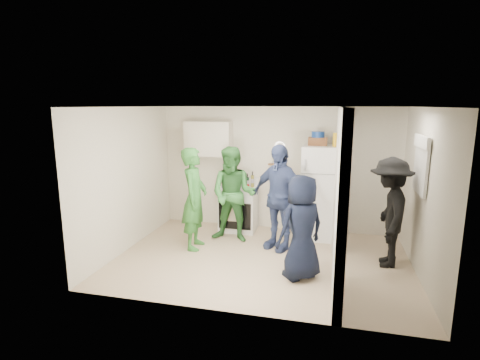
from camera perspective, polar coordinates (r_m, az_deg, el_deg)
name	(u,v)px	position (r m, az deg, el deg)	size (l,w,h in m)	color
floor	(261,259)	(6.40, 3.28, -11.94)	(4.80, 4.80, 0.00)	tan
wall_back	(277,169)	(7.66, 5.67, 1.70)	(4.80, 4.80, 0.00)	silver
wall_front	(236,216)	(4.40, -0.54, -5.53)	(4.80, 4.80, 0.00)	silver
wall_left	(127,179)	(6.85, -16.77, 0.11)	(3.40, 3.40, 0.00)	silver
wall_right	(424,194)	(6.08, 26.28, -1.97)	(3.40, 3.40, 0.00)	silver
ceiling	(263,107)	(5.88, 3.56, 11.06)	(4.80, 4.80, 0.00)	white
partition_pier_back	(338,177)	(7.00, 14.74, 0.47)	(0.12, 1.20, 2.50)	silver
partition_pier_front	(341,209)	(4.86, 15.14, -4.31)	(0.12, 1.20, 2.50)	silver
partition_header	(343,121)	(5.79, 15.44, 8.69)	(0.12, 1.00, 0.40)	silver
stove	(239,209)	(7.66, -0.22, -4.42)	(0.75, 0.62, 0.89)	white
upper_cabinet	(208,139)	(7.73, -4.83, 6.29)	(0.95, 0.34, 0.70)	silver
fridge	(321,192)	(7.31, 12.22, -1.84)	(0.73, 0.71, 1.78)	white
wicker_basket	(318,141)	(7.21, 11.76, 5.79)	(0.35, 0.25, 0.15)	brown
blue_bowl	(318,134)	(7.20, 11.80, 6.82)	(0.24, 0.24, 0.11)	navy
yellow_cup_stack_top	(335,140)	(7.05, 14.34, 5.96)	(0.09, 0.09, 0.25)	yellow
wall_clock	(280,147)	(7.57, 6.09, 5.02)	(0.22, 0.22, 0.03)	white
spice_shelf	(277,164)	(7.60, 5.63, 2.39)	(0.35, 0.08, 0.03)	olive
nook_window	(422,165)	(6.20, 26.03, 2.05)	(0.03, 0.70, 0.80)	black
nook_window_frame	(421,165)	(6.19, 25.89, 2.06)	(0.04, 0.76, 0.86)	white
nook_valance	(422,142)	(6.15, 25.95, 5.29)	(0.04, 0.82, 0.18)	white
yellow_cup_stack_stove	(230,183)	(7.34, -1.54, -0.53)	(0.09, 0.09, 0.25)	yellow
red_cup	(247,187)	(7.30, 1.08, -1.13)	(0.09, 0.09, 0.12)	#AF0B0D
person_green_left	(194,199)	(6.66, -6.96, -2.83)	(0.66, 0.43, 1.81)	#367D32
person_green_center	(233,195)	(6.95, -1.04, -2.25)	(0.87, 0.68, 1.79)	#377E3C
person_denim	(278,197)	(6.60, 5.86, -2.65)	(1.10, 0.46, 1.88)	#374479
person_navy	(301,228)	(5.55, 9.34, -7.16)	(0.76, 0.50, 1.56)	black
person_nook	(389,212)	(6.35, 21.80, -4.60)	(1.13, 0.65, 1.74)	black
bottle_a	(228,179)	(7.71, -1.87, 0.16)	(0.06, 0.06, 0.28)	brown
bottle_b	(228,181)	(7.49, -1.82, -0.15)	(0.07, 0.07, 0.29)	#174628
bottle_c	(237,180)	(7.67, -0.52, -0.04)	(0.07, 0.07, 0.24)	silver
bottle_d	(238,181)	(7.45, -0.32, -0.10)	(0.08, 0.08, 0.32)	brown
bottle_e	(245,180)	(7.67, 0.70, -0.02)	(0.06, 0.06, 0.25)	#A5AEB7
bottle_f	(247,181)	(7.48, 1.12, -0.12)	(0.07, 0.07, 0.30)	#153A22
bottle_g	(252,179)	(7.59, 1.91, 0.11)	(0.06, 0.06, 0.32)	olive
bottle_h	(223,182)	(7.47, -2.66, -0.24)	(0.06, 0.06, 0.27)	#9FA4AA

